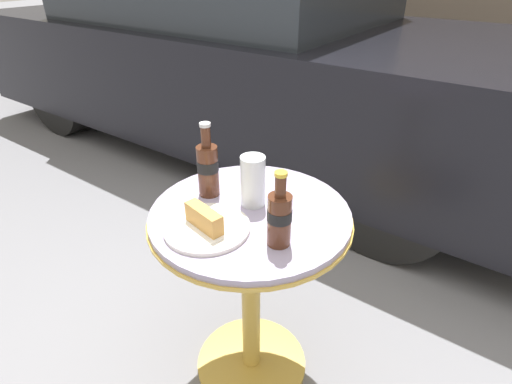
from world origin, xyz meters
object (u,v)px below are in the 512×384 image
Objects in this scene: lunch_plate_near at (206,225)px; cola_bottle_left at (279,217)px; bistro_table at (251,264)px; drinking_glass at (253,183)px; cola_bottle_right at (208,168)px; parked_car at (246,55)px.

cola_bottle_left is at bearing 19.14° from lunch_plate_near.
bistro_table is 0.28m from drinking_glass.
cola_bottle_right reaches higher than drinking_glass.
bistro_table is 4.50× the size of drinking_glass.
parked_car is (-1.48, 1.84, -0.09)m from cola_bottle_left.
cola_bottle_right is (-0.31, 0.08, 0.01)m from cola_bottle_left.
lunch_plate_near is (-0.19, -0.07, -0.07)m from cola_bottle_left.
bistro_table is at bearing -65.71° from drinking_glass.
lunch_plate_near is 2.30m from parked_car.
cola_bottle_right is at bearing -56.30° from parked_car.
parked_car is (-1.31, 1.72, -0.08)m from drinking_glass.
cola_bottle_right is 0.21m from lunch_plate_near.
lunch_plate_near is (-0.04, -0.14, 0.22)m from bistro_table.
cola_bottle_left is at bearing -15.23° from cola_bottle_right.
cola_bottle_right reaches higher than bistro_table.
drinking_glass is (-0.02, 0.04, 0.27)m from bistro_table.
cola_bottle_left is 0.89× the size of lunch_plate_near.
cola_bottle_right reaches higher than lunch_plate_near.
cola_bottle_left is 0.21m from lunch_plate_near.
lunch_plate_near is at bearing -160.86° from cola_bottle_left.
bistro_table is 2.96× the size of lunch_plate_near.
drinking_glass is 0.19m from lunch_plate_near.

